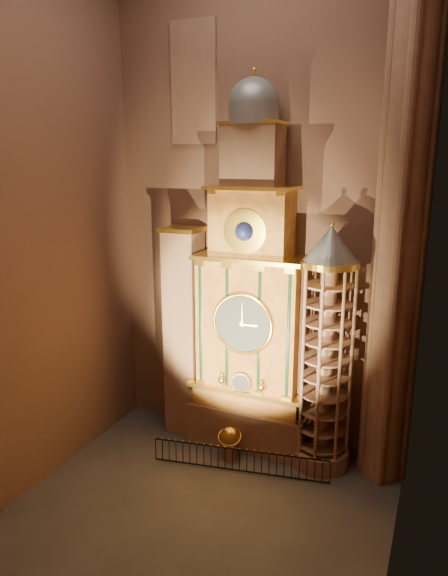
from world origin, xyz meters
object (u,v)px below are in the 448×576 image
at_px(portrait_tower, 184,332).
at_px(iron_railing, 240,460).
at_px(celestial_globe, 230,440).
at_px(stair_turret, 325,352).
at_px(astronomical_clock, 251,310).

distance_m(portrait_tower, iron_railing, 6.44).
bearing_deg(portrait_tower, celestial_globe, -27.57).
height_order(stair_turret, celestial_globe, stair_turret).
bearing_deg(stair_turret, astronomical_clock, 175.70).
distance_m(stair_turret, celestial_globe, 5.94).
bearing_deg(iron_railing, stair_turret, 34.91).
distance_m(celestial_globe, iron_railing, 1.20).
xyz_separation_m(portrait_tower, celestial_globe, (3.05, -1.59, -4.21)).
distance_m(astronomical_clock, celestial_globe, 5.96).
bearing_deg(stair_turret, celestial_globe, -161.16).
xyz_separation_m(astronomical_clock, stair_turret, (3.50, -0.26, -1.41)).
xyz_separation_m(stair_turret, iron_railing, (-3.04, -2.12, -4.69)).
relative_size(portrait_tower, iron_railing, 1.34).
relative_size(astronomical_clock, iron_railing, 2.20).
relative_size(portrait_tower, stair_turret, 0.94).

